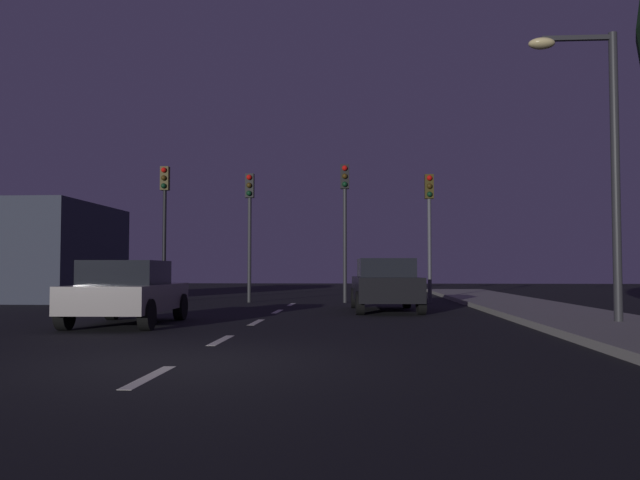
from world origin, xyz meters
name	(u,v)px	position (x,y,z in m)	size (l,w,h in m)	color
ground_plane	(260,320)	(0.00, 7.00, 0.00)	(80.00, 80.00, 0.00)	black
sidewalk_curb_right	(577,319)	(7.50, 7.00, 0.07)	(3.00, 40.00, 0.15)	gray
lane_stripe_nearest	(149,377)	(0.00, -1.20, 0.00)	(0.16, 1.60, 0.01)	silver
lane_stripe_second	(221,340)	(0.00, 2.60, 0.00)	(0.16, 1.60, 0.01)	silver
lane_stripe_third	(256,322)	(0.00, 6.40, 0.00)	(0.16, 1.60, 0.01)	silver
lane_stripe_fourth	(277,311)	(0.00, 10.20, 0.00)	(0.16, 1.60, 0.01)	silver
lane_stripe_fifth	(291,304)	(0.00, 14.00, 0.00)	(0.16, 1.60, 0.01)	silver
traffic_signal_far_left	(165,207)	(-4.96, 15.24, 3.58)	(0.32, 0.38, 5.12)	black
traffic_signal_center_left	(250,212)	(-1.72, 15.24, 3.38)	(0.32, 0.38, 4.82)	#2D2D30
traffic_signal_center_right	(345,206)	(1.85, 15.24, 3.58)	(0.32, 0.38, 5.12)	#2D2D30
traffic_signal_far_right	(429,212)	(4.96, 15.24, 3.33)	(0.32, 0.38, 4.73)	#4C4C51
car_stopped_ahead	(385,285)	(3.15, 10.58, 0.78)	(2.09, 4.29, 1.55)	black
car_adjacent_lane	(127,292)	(-2.76, 5.53, 0.73)	(2.00, 3.86, 1.43)	gray
street_lamp_right	(600,146)	(7.49, 5.32, 3.84)	(1.86, 0.36, 6.27)	#2D2D30
storefront_left	(48,252)	(-10.12, 16.52, 1.91)	(4.23, 6.63, 3.82)	#333847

